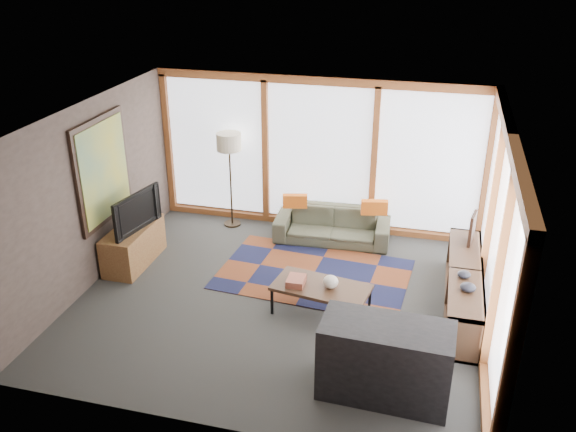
% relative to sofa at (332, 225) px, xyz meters
% --- Properties ---
extents(ground, '(5.50, 5.50, 0.00)m').
position_rel_sofa_xyz_m(ground, '(-0.35, -1.95, -0.27)').
color(ground, '#282926').
rests_on(ground, ground).
extents(room_envelope, '(5.52, 5.02, 2.62)m').
position_rel_sofa_xyz_m(room_envelope, '(0.14, -1.39, 1.27)').
color(room_envelope, '#3C302B').
rests_on(room_envelope, ground).
extents(rug, '(2.88, 1.97, 0.01)m').
position_rel_sofa_xyz_m(rug, '(-0.05, -1.17, -0.27)').
color(rug, brown).
rests_on(rug, ground).
extents(sofa, '(1.90, 0.83, 0.54)m').
position_rel_sofa_xyz_m(sofa, '(0.00, 0.00, 0.00)').
color(sofa, '#3B3F30').
rests_on(sofa, ground).
extents(pillow_left, '(0.42, 0.21, 0.22)m').
position_rel_sofa_xyz_m(pillow_left, '(-0.62, -0.03, 0.38)').
color(pillow_left, '#CC5915').
rests_on(pillow_left, sofa).
extents(pillow_right, '(0.44, 0.21, 0.23)m').
position_rel_sofa_xyz_m(pillow_right, '(0.67, 0.02, 0.39)').
color(pillow_right, '#CC5915').
rests_on(pillow_right, sofa).
extents(floor_lamp, '(0.42, 0.42, 1.66)m').
position_rel_sofa_xyz_m(floor_lamp, '(-1.80, 0.16, 0.56)').
color(floor_lamp, '#2E2215').
rests_on(floor_lamp, ground).
extents(coffee_table, '(1.34, 0.82, 0.42)m').
position_rel_sofa_xyz_m(coffee_table, '(0.25, -2.14, -0.06)').
color(coffee_table, '#382817').
rests_on(coffee_table, ground).
extents(book_stack, '(0.23, 0.29, 0.09)m').
position_rel_sofa_xyz_m(book_stack, '(-0.08, -2.17, 0.19)').
color(book_stack, brown).
rests_on(book_stack, coffee_table).
extents(vase, '(0.24, 0.24, 0.17)m').
position_rel_sofa_xyz_m(vase, '(0.37, -2.15, 0.23)').
color(vase, beige).
rests_on(vase, coffee_table).
extents(bookshelf, '(0.44, 2.44, 0.61)m').
position_rel_sofa_xyz_m(bookshelf, '(2.08, -1.55, 0.03)').
color(bookshelf, '#382817').
rests_on(bookshelf, ground).
extents(bowl_a, '(0.23, 0.23, 0.10)m').
position_rel_sofa_xyz_m(bowl_a, '(2.09, -2.10, 0.39)').
color(bowl_a, black).
rests_on(bowl_a, bookshelf).
extents(bowl_b, '(0.17, 0.17, 0.09)m').
position_rel_sofa_xyz_m(bowl_b, '(2.04, -1.78, 0.38)').
color(bowl_b, black).
rests_on(bowl_b, bookshelf).
extents(shelf_picture, '(0.11, 0.35, 0.45)m').
position_rel_sofa_xyz_m(shelf_picture, '(2.14, -0.76, 0.57)').
color(shelf_picture, black).
rests_on(shelf_picture, bookshelf).
extents(tv_console, '(0.50, 1.20, 0.60)m').
position_rel_sofa_xyz_m(tv_console, '(-2.80, -1.50, 0.03)').
color(tv_console, brown).
rests_on(tv_console, ground).
extents(television, '(0.34, 1.03, 0.59)m').
position_rel_sofa_xyz_m(television, '(-2.76, -1.51, 0.62)').
color(television, black).
rests_on(television, tv_console).
extents(bar_counter, '(1.43, 0.71, 0.89)m').
position_rel_sofa_xyz_m(bar_counter, '(1.23, -3.50, 0.17)').
color(bar_counter, black).
rests_on(bar_counter, ground).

